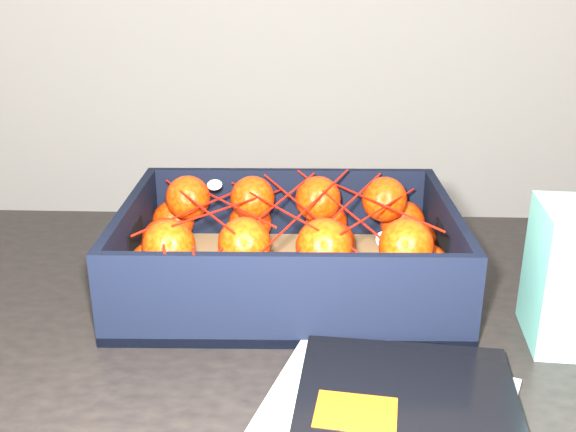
{
  "coord_description": "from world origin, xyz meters",
  "views": [
    {
      "loc": [
        -0.06,
        -0.4,
        1.16
      ],
      "look_at": [
        -0.07,
        0.38,
        0.86
      ],
      "focal_mm": 42.06,
      "sensor_mm": 36.0,
      "label": 1
    }
  ],
  "objects_px": {
    "magazine_stack": "(386,429)",
    "produce_crate": "(288,262)",
    "table": "(331,410)",
    "retail_carton": "(566,275)"
  },
  "relations": [
    {
      "from": "table",
      "to": "magazine_stack",
      "type": "bearing_deg",
      "value": -76.65
    },
    {
      "from": "magazine_stack",
      "to": "produce_crate",
      "type": "xyz_separation_m",
      "value": [
        -0.09,
        0.31,
        0.02
      ]
    },
    {
      "from": "retail_carton",
      "to": "produce_crate",
      "type": "bearing_deg",
      "value": 163.36
    },
    {
      "from": "table",
      "to": "retail_carton",
      "type": "height_order",
      "value": "retail_carton"
    },
    {
      "from": "table",
      "to": "produce_crate",
      "type": "bearing_deg",
      "value": 111.13
    },
    {
      "from": "magazine_stack",
      "to": "retail_carton",
      "type": "distance_m",
      "value": 0.29
    },
    {
      "from": "magazine_stack",
      "to": "retail_carton",
      "type": "xyz_separation_m",
      "value": [
        0.22,
        0.18,
        0.07
      ]
    },
    {
      "from": "table",
      "to": "magazine_stack",
      "type": "xyz_separation_m",
      "value": [
        0.04,
        -0.17,
        0.11
      ]
    },
    {
      "from": "table",
      "to": "retail_carton",
      "type": "relative_size",
      "value": 7.62
    },
    {
      "from": "magazine_stack",
      "to": "produce_crate",
      "type": "relative_size",
      "value": 0.8
    }
  ]
}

